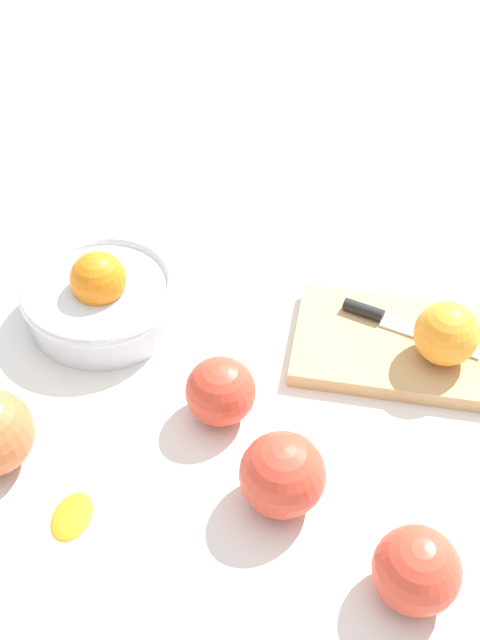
% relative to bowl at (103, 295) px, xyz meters
% --- Properties ---
extents(ground_plane, '(2.40, 2.40, 0.00)m').
position_rel_bowl_xyz_m(ground_plane, '(0.18, -0.09, -0.03)').
color(ground_plane, silver).
extents(bowl, '(0.18, 0.18, 0.09)m').
position_rel_bowl_xyz_m(bowl, '(0.00, 0.00, 0.00)').
color(bowl, silver).
rests_on(bowl, ground_plane).
extents(cutting_board, '(0.25, 0.15, 0.02)m').
position_rel_bowl_xyz_m(cutting_board, '(0.34, 0.01, -0.02)').
color(cutting_board, tan).
rests_on(cutting_board, ground_plane).
extents(orange_on_board, '(0.07, 0.07, 0.07)m').
position_rel_bowl_xyz_m(orange_on_board, '(0.37, -0.00, 0.02)').
color(orange_on_board, orange).
rests_on(orange_on_board, cutting_board).
extents(knife, '(0.15, 0.06, 0.01)m').
position_rel_bowl_xyz_m(knife, '(0.32, 0.03, -0.01)').
color(knife, silver).
rests_on(knife, cutting_board).
extents(apple_front_right, '(0.07, 0.07, 0.07)m').
position_rel_bowl_xyz_m(apple_front_right, '(0.35, -0.26, 0.00)').
color(apple_front_right, '#D6422D').
rests_on(apple_front_right, ground_plane).
extents(apple_front_right_2, '(0.08, 0.08, 0.08)m').
position_rel_bowl_xyz_m(apple_front_right_2, '(0.23, -0.20, 0.01)').
color(apple_front_right_2, '#D6422D').
rests_on(apple_front_right_2, ground_plane).
extents(apple_mid_center, '(0.07, 0.07, 0.07)m').
position_rel_bowl_xyz_m(apple_mid_center, '(0.16, -0.11, 0.00)').
color(apple_mid_center, '#D6422D').
rests_on(apple_mid_center, ground_plane).
extents(citrus_peel, '(0.04, 0.05, 0.01)m').
position_rel_bowl_xyz_m(citrus_peel, '(0.05, -0.25, -0.03)').
color(citrus_peel, orange).
rests_on(citrus_peel, ground_plane).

